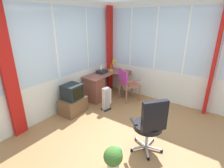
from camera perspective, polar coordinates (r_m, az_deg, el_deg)
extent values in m
cube|color=#986E43|center=(3.63, 5.28, -17.71)|extent=(5.14, 4.90, 0.06)
cube|color=silver|center=(4.54, -16.64, -3.25)|extent=(4.14, 0.06, 0.89)
cube|color=silver|center=(4.21, -18.41, 12.69)|extent=(4.05, 0.06, 1.64)
cube|color=white|center=(3.70, -31.37, 9.81)|extent=(0.04, 0.07, 1.64)
cube|color=white|center=(4.21, -18.41, 12.69)|extent=(0.04, 0.07, 1.64)
cube|color=white|center=(4.90, -8.50, 14.45)|extent=(0.04, 0.07, 1.64)
cube|color=silver|center=(5.11, 17.42, -0.64)|extent=(0.06, 3.90, 0.89)
cube|color=silver|center=(4.82, 19.04, 13.50)|extent=(0.06, 3.82, 1.64)
cube|color=silver|center=(4.82, 20.39, 24.24)|extent=(0.06, 3.90, 0.18)
cube|color=white|center=(4.63, 33.17, 11.07)|extent=(0.07, 0.04, 1.64)
cube|color=white|center=(4.73, 23.64, 12.79)|extent=(0.07, 0.04, 1.64)
cube|color=white|center=(4.95, 14.62, 14.09)|extent=(0.07, 0.04, 1.64)
cube|color=white|center=(5.28, 6.47, 14.96)|extent=(0.07, 0.04, 1.64)
cube|color=red|center=(3.66, -31.13, 3.21)|extent=(0.27, 0.10, 2.61)
cube|color=red|center=(5.58, -0.58, 11.20)|extent=(0.27, 0.08, 2.61)
cube|color=red|center=(4.62, 30.94, 6.30)|extent=(0.27, 0.08, 2.61)
cube|color=brown|center=(5.13, -2.80, 3.53)|extent=(1.38, 0.54, 0.02)
cube|color=brown|center=(5.23, 3.69, 3.84)|extent=(0.54, 0.30, 0.02)
cube|color=brown|center=(4.92, -6.02, -1.85)|extent=(0.40, 0.50, 0.69)
cylinder|color=#4C4C51|center=(5.11, 3.28, -0.86)|extent=(0.04, 0.04, 0.70)
cylinder|color=#4C4C51|center=(4.94, -9.47, -1.87)|extent=(0.04, 0.04, 0.70)
cylinder|color=yellow|center=(5.35, -0.33, 4.50)|extent=(0.13, 0.13, 0.02)
cylinder|color=yellow|center=(5.32, -0.33, 5.45)|extent=(0.02, 0.02, 0.17)
cylinder|color=yellow|center=(5.31, 0.25, 7.25)|extent=(0.04, 0.07, 0.16)
cone|color=yellow|center=(5.32, 0.92, 7.65)|extent=(0.12, 0.12, 0.12)
cube|color=black|center=(5.18, 3.76, 3.93)|extent=(0.11, 0.15, 0.02)
cylinder|color=silver|center=(5.17, -3.62, 4.71)|extent=(0.06, 0.06, 0.16)
cone|color=white|center=(5.14, -3.65, 5.87)|extent=(0.06, 0.06, 0.06)
cube|color=#252326|center=(5.12, -3.37, 4.15)|extent=(0.31, 0.24, 0.09)
cylinder|color=#9D5E48|center=(4.98, 9.23, -3.20)|extent=(0.04, 0.04, 0.45)
cylinder|color=#9D5E48|center=(5.32, 6.62, -1.49)|extent=(0.04, 0.04, 0.45)
cylinder|color=#9D5E48|center=(4.77, 4.82, -4.13)|extent=(0.04, 0.04, 0.45)
cylinder|color=#9D5E48|center=(5.12, 2.40, -2.28)|extent=(0.04, 0.04, 0.45)
cube|color=#9D5E48|center=(4.95, 5.87, -0.12)|extent=(0.66, 0.66, 0.04)
cube|color=#9D5E48|center=(4.77, 3.69, 2.21)|extent=(0.25, 0.39, 0.44)
cube|color=#A63588|center=(4.76, 3.70, 2.46)|extent=(0.28, 0.43, 0.37)
cube|color=#9D5E48|center=(4.71, 7.30, 1.07)|extent=(0.39, 0.25, 0.03)
cube|color=#9D5E48|center=(5.07, 4.68, 2.58)|extent=(0.39, 0.25, 0.03)
cube|color=#B7B7BF|center=(3.34, 8.95, -20.13)|extent=(0.24, 0.21, 0.02)
cylinder|color=black|center=(3.31, 6.56, -20.94)|extent=(0.05, 0.05, 0.05)
cube|color=#B7B7BF|center=(3.29, 11.61, -21.15)|extent=(0.26, 0.18, 0.02)
cylinder|color=black|center=(3.20, 11.97, -23.10)|extent=(0.05, 0.05, 0.05)
cube|color=#B7B7BF|center=(3.38, 13.73, -19.95)|extent=(0.11, 0.28, 0.02)
cylinder|color=black|center=(3.39, 16.19, -20.58)|extent=(0.05, 0.05, 0.05)
cube|color=#B7B7BF|center=(3.49, 12.38, -18.34)|extent=(0.28, 0.05, 0.02)
cylinder|color=black|center=(3.61, 13.41, -17.44)|extent=(0.05, 0.05, 0.05)
cube|color=#B7B7BF|center=(3.47, 9.56, -18.42)|extent=(0.14, 0.27, 0.02)
cylinder|color=black|center=(3.56, 7.95, -17.58)|extent=(0.05, 0.05, 0.05)
cylinder|color=#B7B7BF|center=(3.27, 11.50, -16.82)|extent=(0.05, 0.05, 0.38)
cylinder|color=black|center=(3.13, 11.81, -13.46)|extent=(0.50, 0.50, 0.09)
cube|color=black|center=(2.83, 13.97, -10.29)|extent=(0.39, 0.34, 0.52)
cube|color=black|center=(3.18, 16.40, -10.53)|extent=(0.18, 0.20, 0.04)
cube|color=black|center=(2.96, 7.21, -12.33)|extent=(0.18, 0.20, 0.04)
cube|color=brown|center=(4.44, -12.75, -6.95)|extent=(0.66, 0.47, 0.39)
cube|color=black|center=(4.29, -13.14, -2.47)|extent=(0.44, 0.42, 0.36)
cube|color=black|center=(4.15, -11.15, -3.08)|extent=(0.34, 0.03, 0.28)
cube|color=#262628|center=(4.43, -11.69, -3.60)|extent=(0.27, 0.23, 0.07)
cube|color=silver|center=(4.37, -2.85, -5.12)|extent=(0.04, 0.10, 0.58)
cube|color=silver|center=(4.39, -2.43, -4.96)|extent=(0.04, 0.10, 0.58)
cube|color=silver|center=(4.42, -2.02, -4.80)|extent=(0.04, 0.10, 0.58)
cube|color=silver|center=(4.44, -1.61, -4.64)|extent=(0.04, 0.10, 0.58)
cube|color=silver|center=(4.47, -1.21, -4.49)|extent=(0.04, 0.10, 0.58)
cube|color=black|center=(4.51, -1.38, -8.57)|extent=(0.23, 0.08, 0.03)
cube|color=black|center=(4.60, -2.55, -7.95)|extent=(0.23, 0.08, 0.03)
cube|color=silver|center=(4.48, -0.83, -4.00)|extent=(0.07, 0.10, 0.40)
cylinder|color=silver|center=(2.96, 0.38, -25.55)|extent=(0.19, 0.19, 0.15)
sphere|color=#3B6E2B|center=(2.83, 0.39, -22.90)|extent=(0.30, 0.30, 0.30)
sphere|color=#418640|center=(2.81, 1.68, -21.56)|extent=(0.16, 0.16, 0.16)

